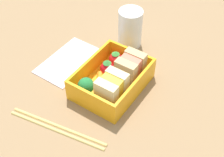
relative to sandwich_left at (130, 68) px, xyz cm
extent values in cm
cube|color=#93714E|center=(3.65, -2.37, -5.18)|extent=(120.00, 120.00, 2.00)
cube|color=orange|center=(3.65, -2.37, -3.58)|extent=(16.39, 12.35, 1.20)
cube|color=orange|center=(3.65, 3.50, -0.90)|extent=(16.39, 0.60, 4.16)
cube|color=orange|center=(3.65, -8.25, -0.90)|extent=(16.39, 0.60, 4.16)
cube|color=orange|center=(-4.25, -2.37, -0.90)|extent=(0.60, 11.15, 4.16)
cube|color=orange|center=(11.54, -2.37, -0.90)|extent=(0.60, 11.15, 4.16)
cube|color=tan|center=(-2.00, 0.00, 0.00)|extent=(2.00, 4.75, 5.96)
cube|color=#D87259|center=(0.00, 0.00, 0.00)|extent=(2.00, 4.37, 5.48)
cube|color=tan|center=(2.00, 0.00, 0.00)|extent=(2.00, 4.75, 5.96)
cube|color=beige|center=(5.30, 0.00, 0.00)|extent=(2.00, 4.75, 5.96)
cube|color=yellow|center=(7.29, 0.00, 0.00)|extent=(2.00, 4.37, 5.48)
cube|color=beige|center=(9.29, 0.00, 0.00)|extent=(2.00, 4.75, 5.96)
sphere|color=red|center=(-1.98, -5.15, -1.44)|extent=(3.07, 3.07, 3.07)
cone|color=green|center=(-1.98, -5.15, 0.39)|extent=(1.84, 1.84, 0.60)
sphere|color=red|center=(1.70, -4.94, -1.39)|extent=(3.19, 3.19, 3.19)
cone|color=#358337|center=(1.70, -4.94, 0.51)|extent=(1.91, 1.91, 0.60)
cylinder|color=orange|center=(5.21, -4.44, -2.19)|extent=(4.88, 3.95, 1.58)
cylinder|color=#8AC95C|center=(9.37, -4.95, -2.18)|extent=(1.14, 1.14, 1.60)
sphere|color=#257A39|center=(9.37, -4.95, -0.17)|extent=(3.43, 3.43, 3.43)
cylinder|color=tan|center=(18.38, -5.19, -3.83)|extent=(4.03, 20.92, 0.70)
cylinder|color=tan|center=(19.40, -5.03, -3.83)|extent=(4.03, 20.92, 0.70)
cylinder|color=white|center=(-11.52, -7.14, 0.67)|extent=(5.90, 5.90, 9.69)
cube|color=silver|center=(2.36, -15.66, -3.98)|extent=(15.83, 9.77, 0.40)
camera|label=1|loc=(42.88, 23.78, 46.25)|focal=50.00mm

